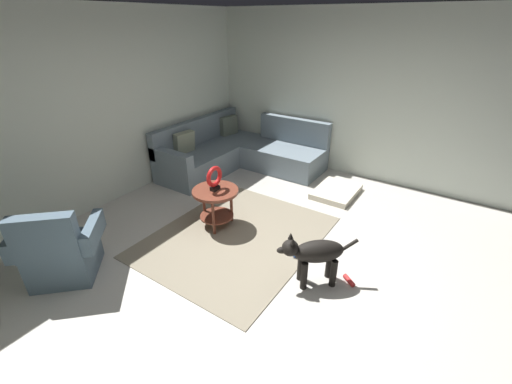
{
  "coord_description": "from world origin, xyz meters",
  "views": [
    {
      "loc": [
        -2.68,
        -1.48,
        2.5
      ],
      "look_at": [
        0.45,
        0.6,
        0.55
      ],
      "focal_mm": 23.48,
      "sensor_mm": 36.0,
      "label": 1
    }
  ],
  "objects": [
    {
      "name": "area_rug",
      "position": [
        0.15,
        0.7,
        0.01
      ],
      "size": [
        2.3,
        1.9,
        0.01
      ],
      "primitive_type": "cube",
      "color": "gray",
      "rests_on": "ground_plane"
    },
    {
      "name": "armchair",
      "position": [
        -1.46,
        1.79,
        0.32
      ],
      "size": [
        0.99,
        0.99,
        0.88
      ],
      "rotation": [
        0.0,
        0.0,
        -0.81
      ],
      "color": "#4C6070",
      "rests_on": "ground_plane"
    },
    {
      "name": "sectional_couch",
      "position": [
        1.99,
        2.02,
        0.29
      ],
      "size": [
        2.2,
        2.25,
        0.88
      ],
      "color": "slate",
      "rests_on": "ground_plane"
    },
    {
      "name": "side_table",
      "position": [
        0.22,
        1.08,
        0.42
      ],
      "size": [
        0.6,
        0.6,
        0.54
      ],
      "color": "brown",
      "rests_on": "ground_plane"
    },
    {
      "name": "dog",
      "position": [
        -0.08,
        -0.47,
        0.38
      ],
      "size": [
        0.6,
        0.67,
        0.63
      ],
      "rotation": [
        0.0,
        0.0,
        0.72
      ],
      "color": "black",
      "rests_on": "ground_plane"
    },
    {
      "name": "dog_toy_rope",
      "position": [
        0.14,
        -0.8,
        0.03
      ],
      "size": [
        0.14,
        0.16,
        0.05
      ],
      "primitive_type": "cylinder",
      "rotation": [
        0.0,
        1.57,
        0.92
      ],
      "color": "red",
      "rests_on": "ground_plane"
    },
    {
      "name": "ground_plane",
      "position": [
        0.0,
        0.0,
        -0.05
      ],
      "size": [
        6.0,
        6.0,
        0.1
      ],
      "primitive_type": "cube",
      "color": "beige"
    },
    {
      "name": "torus_sculpture",
      "position": [
        0.22,
        1.08,
        0.71
      ],
      "size": [
        0.28,
        0.08,
        0.33
      ],
      "color": "black",
      "rests_on": "side_table"
    },
    {
      "name": "wall_back",
      "position": [
        0.0,
        2.94,
        1.35
      ],
      "size": [
        6.0,
        0.12,
        2.7
      ],
      "primitive_type": "cube",
      "color": "silver",
      "rests_on": "ground_plane"
    },
    {
      "name": "dog_toy_ball",
      "position": [
        0.21,
        -0.13,
        0.05
      ],
      "size": [
        0.1,
        0.1,
        0.1
      ],
      "primitive_type": "sphere",
      "color": "blue",
      "rests_on": "ground_plane"
    },
    {
      "name": "dog_bed_mat",
      "position": [
        1.98,
        0.08,
        0.04
      ],
      "size": [
        0.8,
        0.6,
        0.09
      ],
      "primitive_type": "cube",
      "color": "beige",
      "rests_on": "ground_plane"
    },
    {
      "name": "wall_right",
      "position": [
        2.94,
        0.0,
        1.35
      ],
      "size": [
        0.12,
        6.0,
        2.7
      ],
      "primitive_type": "cube",
      "color": "silver",
      "rests_on": "ground_plane"
    }
  ]
}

